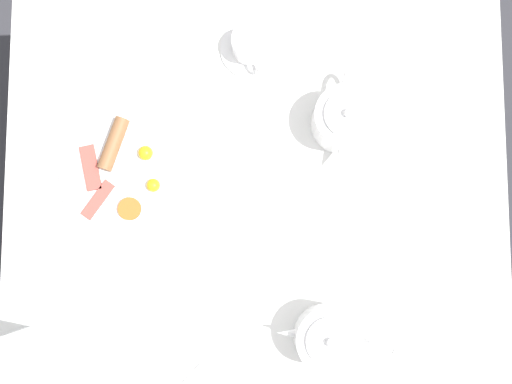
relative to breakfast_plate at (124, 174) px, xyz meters
The scene contains 9 objects.
ground_plane 0.81m from the breakfast_plate, ahead, with size 8.00×8.00×0.00m, color #333338.
table 0.29m from the breakfast_plate, ahead, with size 1.06×1.10×0.75m.
breakfast_plate is the anchor object (origin of this frame).
teapot_near 0.47m from the breakfast_plate, 13.44° to the left, with size 0.13×0.21×0.12m.
teapot_far 0.54m from the breakfast_plate, 38.39° to the right, with size 0.21×0.13×0.12m.
teacup_with_saucer_left 0.38m from the breakfast_plate, 45.61° to the left, with size 0.13×0.13×0.06m.
water_glass_tall 0.41m from the breakfast_plate, 117.75° to the right, with size 0.08×0.08×0.16m.
knife_by_plate 0.35m from the breakfast_plate, 89.71° to the left, with size 0.06×0.23×0.00m.
spoon_for_tea 0.74m from the breakfast_plate, 31.54° to the right, with size 0.15×0.06×0.00m.
Camera 1 is at (0.00, -0.12, 2.01)m, focal length 42.00 mm.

